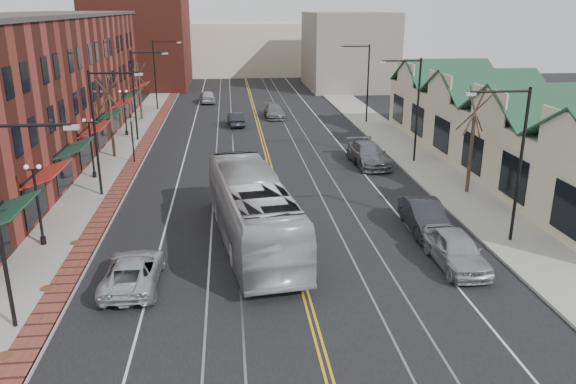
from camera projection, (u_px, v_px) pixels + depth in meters
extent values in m
plane|color=black|center=(311.00, 313.00, 22.81)|extent=(160.00, 160.00, 0.00)
cube|color=gray|center=(106.00, 178.00, 40.46)|extent=(4.00, 120.00, 0.15)
cube|color=gray|center=(428.00, 168.00, 42.86)|extent=(4.00, 120.00, 0.15)
cube|color=maroon|center=(27.00, 90.00, 44.65)|extent=(10.00, 50.00, 11.00)
cube|color=#C2B495|center=(507.00, 138.00, 42.76)|extent=(8.00, 36.00, 4.60)
cube|color=maroon|center=(141.00, 40.00, 85.05)|extent=(14.00, 18.00, 14.00)
cube|color=#C2B495|center=(244.00, 49.00, 101.60)|extent=(22.00, 14.00, 9.00)
cube|color=slate|center=(348.00, 51.00, 83.91)|extent=(12.00, 16.00, 11.00)
cylinder|color=black|center=(26.00, 126.00, 19.30)|extent=(3.00, 0.12, 0.12)
cube|color=#999999|center=(72.00, 127.00, 19.48)|extent=(0.50, 0.25, 0.15)
cylinder|color=black|center=(95.00, 134.00, 35.45)|extent=(0.16, 0.16, 8.00)
cylinder|color=black|center=(114.00, 73.00, 34.40)|extent=(3.00, 0.12, 0.12)
cube|color=#999999|center=(139.00, 74.00, 34.58)|extent=(0.50, 0.25, 0.15)
cylinder|color=black|center=(134.00, 96.00, 50.54)|extent=(0.16, 0.16, 8.00)
cylinder|color=black|center=(148.00, 53.00, 49.50)|extent=(3.00, 0.12, 0.12)
cube|color=#999999|center=(165.00, 54.00, 49.68)|extent=(0.50, 0.25, 0.15)
cylinder|color=black|center=(155.00, 75.00, 65.64)|extent=(0.16, 0.16, 8.00)
cylinder|color=black|center=(166.00, 42.00, 64.59)|extent=(3.00, 0.12, 0.12)
cube|color=#999999|center=(179.00, 42.00, 64.78)|extent=(0.50, 0.25, 0.15)
cylinder|color=black|center=(520.00, 167.00, 28.31)|extent=(0.16, 0.16, 8.00)
cylinder|color=black|center=(501.00, 92.00, 26.96)|extent=(3.00, 0.12, 0.12)
cube|color=#999999|center=(470.00, 94.00, 26.85)|extent=(0.50, 0.25, 0.15)
cylinder|color=black|center=(417.00, 111.00, 43.41)|extent=(0.16, 0.16, 8.00)
cylinder|color=black|center=(402.00, 61.00, 42.06)|extent=(3.00, 0.12, 0.12)
cube|color=#999999|center=(382.00, 62.00, 41.94)|extent=(0.50, 0.25, 0.15)
cylinder|color=black|center=(368.00, 84.00, 58.51)|extent=(0.16, 0.16, 8.00)
cylinder|color=black|center=(355.00, 46.00, 57.16)|extent=(3.00, 0.12, 0.12)
cube|color=#999999|center=(341.00, 47.00, 57.04)|extent=(0.50, 0.25, 0.15)
cylinder|color=black|center=(43.00, 240.00, 28.96)|extent=(0.28, 0.28, 0.40)
cylinder|color=black|center=(39.00, 208.00, 28.40)|extent=(0.14, 0.14, 4.00)
cube|color=black|center=(33.00, 170.00, 27.77)|extent=(0.60, 0.06, 0.06)
sphere|color=white|center=(26.00, 167.00, 27.69)|extent=(0.24, 0.24, 0.24)
sphere|color=white|center=(39.00, 167.00, 27.75)|extent=(0.24, 0.24, 0.24)
cylinder|color=black|center=(95.00, 175.00, 40.29)|extent=(0.28, 0.28, 0.40)
cylinder|color=black|center=(92.00, 150.00, 39.72)|extent=(0.14, 0.14, 4.00)
cube|color=black|center=(89.00, 122.00, 39.09)|extent=(0.60, 0.06, 0.06)
sphere|color=white|center=(84.00, 120.00, 39.01)|extent=(0.24, 0.24, 0.24)
sphere|color=white|center=(93.00, 120.00, 39.07)|extent=(0.24, 0.24, 0.24)
cylinder|color=black|center=(127.00, 133.00, 53.50)|extent=(0.28, 0.28, 0.40)
cylinder|color=black|center=(125.00, 114.00, 52.93)|extent=(0.14, 0.14, 4.00)
cube|color=black|center=(123.00, 93.00, 52.30)|extent=(0.60, 0.06, 0.06)
sphere|color=white|center=(120.00, 91.00, 52.22)|extent=(0.24, 0.24, 0.24)
sphere|color=white|center=(126.00, 91.00, 52.28)|extent=(0.24, 0.24, 0.24)
cylinder|color=#382B21|center=(112.00, 127.00, 45.27)|extent=(0.24, 0.24, 4.90)
cylinder|color=#382B21|center=(109.00, 95.00, 44.47)|extent=(0.58, 1.37, 2.90)
cylinder|color=#382B21|center=(109.00, 95.00, 44.47)|extent=(1.60, 0.66, 2.78)
cylinder|color=#382B21|center=(109.00, 95.00, 44.47)|extent=(0.53, 1.23, 2.96)
cylinder|color=#382B21|center=(109.00, 95.00, 44.47)|extent=(1.69, 1.03, 2.64)
cylinder|color=#382B21|center=(109.00, 95.00, 44.47)|extent=(1.78, 1.29, 2.48)
cylinder|color=#382B21|center=(140.00, 98.00, 60.42)|extent=(0.24, 0.24, 4.55)
cylinder|color=#382B21|center=(138.00, 76.00, 59.68)|extent=(0.55, 1.28, 2.69)
cylinder|color=#382B21|center=(138.00, 76.00, 59.68)|extent=(1.49, 0.62, 2.58)
cylinder|color=#382B21|center=(138.00, 76.00, 59.68)|extent=(0.50, 1.15, 2.75)
cylinder|color=#382B21|center=(138.00, 76.00, 59.68)|extent=(1.57, 0.97, 2.45)
cylinder|color=#382B21|center=(138.00, 76.00, 59.68)|extent=(1.66, 1.20, 2.30)
cylinder|color=#382B21|center=(471.00, 153.00, 36.40)|extent=(0.24, 0.24, 5.25)
cylinder|color=#382B21|center=(475.00, 112.00, 35.54)|extent=(0.61, 1.46, 3.10)
cylinder|color=#382B21|center=(475.00, 112.00, 35.54)|extent=(1.70, 0.70, 2.97)
cylinder|color=#382B21|center=(475.00, 112.00, 35.54)|extent=(0.56, 1.31, 3.17)
cylinder|color=#382B21|center=(475.00, 112.00, 35.54)|extent=(1.80, 1.10, 2.82)
cylinder|color=#382B21|center=(475.00, 112.00, 35.54)|extent=(1.90, 1.37, 2.65)
cylinder|color=#592D19|center=(4.00, 356.00, 19.75)|extent=(0.60, 0.60, 0.02)
cylinder|color=#592D19|center=(47.00, 288.00, 24.47)|extent=(0.60, 0.60, 0.02)
cylinder|color=#592D19|center=(76.00, 243.00, 29.19)|extent=(0.60, 0.60, 0.02)
cylinder|color=black|center=(133.00, 142.00, 43.84)|extent=(0.12, 0.12, 3.20)
imported|color=black|center=(131.00, 120.00, 43.29)|extent=(0.18, 0.15, 0.90)
imported|color=#B7B7B9|center=(252.00, 210.00, 28.97)|extent=(4.82, 13.51, 3.68)
imported|color=#B9BCC0|center=(133.00, 271.00, 24.82)|extent=(2.38, 5.11, 1.42)
imported|color=#A1A3A7|center=(456.00, 250.00, 26.68)|extent=(2.05, 4.98, 1.69)
imported|color=#222228|center=(424.00, 216.00, 30.89)|extent=(1.99, 5.15, 1.67)
imported|color=slate|center=(368.00, 154.00, 43.75)|extent=(2.71, 6.01, 1.71)
imported|color=black|center=(362.00, 152.00, 44.95)|extent=(1.98, 4.51, 1.51)
imported|color=black|center=(236.00, 119.00, 58.11)|extent=(1.82, 4.37, 1.41)
imported|color=slate|center=(274.00, 111.00, 62.36)|extent=(2.14, 5.02, 1.44)
imported|color=#ACAEB3|center=(207.00, 97.00, 71.98)|extent=(2.38, 4.87, 1.60)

